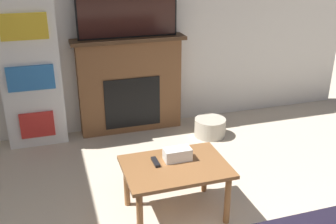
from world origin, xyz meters
TOP-DOWN VIEW (x-y plane):
  - wall_back at (0.00, 3.90)m, footprint 5.69×0.06m
  - fireplace at (-0.12, 3.75)m, footprint 1.30×0.28m
  - tv at (-0.12, 3.73)m, footprint 1.12×0.03m
  - coffee_table at (-0.14, 2.00)m, footprint 0.83×0.59m
  - tissue_box at (-0.10, 2.08)m, footprint 0.22×0.12m
  - remote_control at (-0.28, 2.08)m, footprint 0.04×0.15m
  - bookshelf at (-1.20, 3.73)m, footprint 0.63×0.29m
  - storage_basket at (0.72, 3.29)m, footprint 0.37×0.37m

SIDE VIEW (x-z plane):
  - storage_basket at x=0.72m, z-range 0.00..0.21m
  - coffee_table at x=-0.14m, z-range 0.16..0.62m
  - remote_control at x=-0.28m, z-range 0.46..0.48m
  - tissue_box at x=-0.10m, z-range 0.46..0.56m
  - fireplace at x=-0.12m, z-range 0.00..1.13m
  - bookshelf at x=-1.20m, z-range 0.00..1.60m
  - wall_back at x=0.00m, z-range 0.00..2.70m
  - tv at x=-0.12m, z-range 1.13..1.74m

